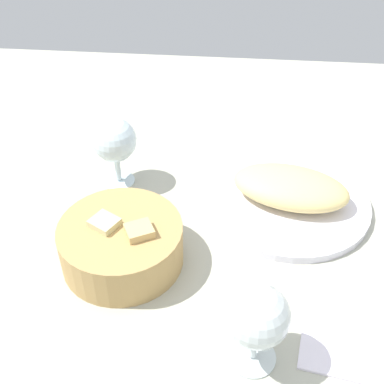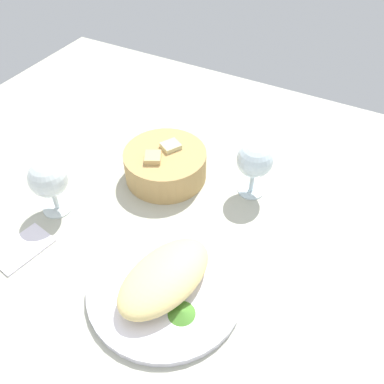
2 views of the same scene
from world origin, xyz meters
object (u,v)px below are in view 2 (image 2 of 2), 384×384
(bread_basket, at_px, (165,164))
(wine_glass_near, at_px, (255,161))
(wine_glass_far, at_px, (49,179))
(plate, at_px, (166,287))
(folded_napkin, at_px, (22,248))

(bread_basket, relative_size, wine_glass_near, 1.42)
(wine_glass_far, bearing_deg, plate, -101.87)
(wine_glass_far, relative_size, folded_napkin, 1.15)
(plate, bearing_deg, wine_glass_near, -6.94)
(wine_glass_far, height_order, folded_napkin, wine_glass_far)
(plate, xyz_separation_m, bread_basket, (0.26, 0.15, 0.03))
(bread_basket, relative_size, wine_glass_far, 1.46)
(plate, height_order, folded_napkin, plate)
(wine_glass_near, height_order, folded_napkin, wine_glass_near)
(plate, bearing_deg, bread_basket, 30.77)
(bread_basket, height_order, wine_glass_near, wine_glass_near)
(bread_basket, xyz_separation_m, folded_napkin, (-0.31, 0.14, -0.03))
(wine_glass_near, bearing_deg, folded_napkin, 137.63)
(plate, height_order, wine_glass_far, wine_glass_far)
(bread_basket, height_order, wine_glass_far, wine_glass_far)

